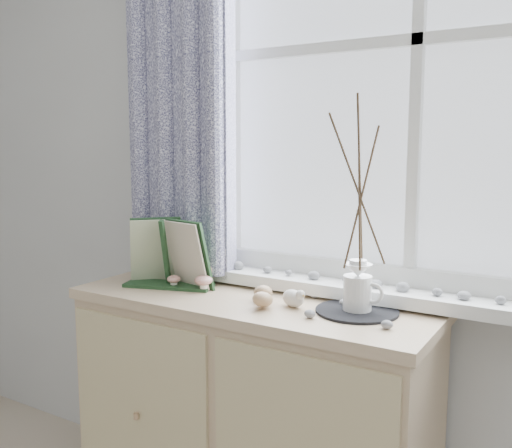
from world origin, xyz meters
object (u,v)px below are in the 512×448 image
botanical_book (162,253)px  toadstool_cluster (199,273)px  twig_pitcher (360,189)px  sideboard (250,421)px

botanical_book → toadstool_cluster: 0.14m
botanical_book → twig_pitcher: (0.67, 0.08, 0.24)m
sideboard → twig_pitcher: 0.87m
sideboard → twig_pitcher: bearing=4.4°
sideboard → twig_pitcher: size_ratio=1.89×
botanical_book → twig_pitcher: twig_pitcher is taller
twig_pitcher → botanical_book: bearing=172.6°
botanical_book → toadstool_cluster: botanical_book is taller
botanical_book → toadstool_cluster: (0.09, 0.08, -0.08)m
sideboard → toadstool_cluster: toadstool_cluster is taller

